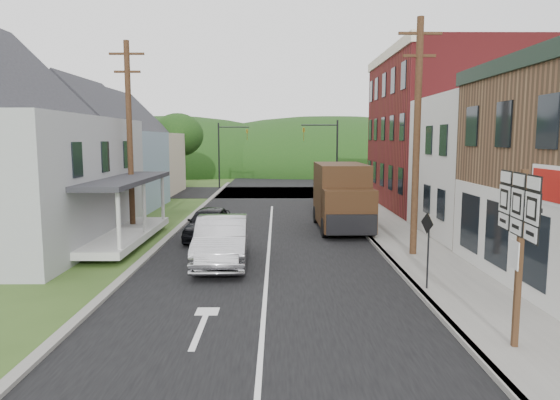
{
  "coord_description": "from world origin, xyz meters",
  "views": [
    {
      "loc": [
        0.36,
        -15.34,
        4.57
      ],
      "look_at": [
        0.46,
        3.86,
        2.2
      ],
      "focal_mm": 32.0,
      "sensor_mm": 36.0,
      "label": 1
    }
  ],
  "objects_px": {
    "delivery_van": "(342,197)",
    "warning_sign": "(428,240)",
    "dark_sedan": "(209,223)",
    "route_sign_cluster": "(518,233)",
    "silver_sedan": "(222,241)"
  },
  "relations": [
    {
      "from": "route_sign_cluster",
      "to": "warning_sign",
      "type": "xyz_separation_m",
      "value": [
        -0.61,
        4.16,
        -1.0
      ]
    },
    {
      "from": "warning_sign",
      "to": "delivery_van",
      "type": "bearing_deg",
      "value": 79.48
    },
    {
      "from": "delivery_van",
      "to": "route_sign_cluster",
      "type": "height_order",
      "value": "route_sign_cluster"
    },
    {
      "from": "silver_sedan",
      "to": "route_sign_cluster",
      "type": "xyz_separation_m",
      "value": [
        7.06,
        -7.69,
        1.75
      ]
    },
    {
      "from": "silver_sedan",
      "to": "delivery_van",
      "type": "distance_m",
      "value": 8.71
    },
    {
      "from": "silver_sedan",
      "to": "warning_sign",
      "type": "relative_size",
      "value": 2.28
    },
    {
      "from": "delivery_van",
      "to": "route_sign_cluster",
      "type": "xyz_separation_m",
      "value": [
        1.79,
        -14.57,
        0.94
      ]
    },
    {
      "from": "silver_sedan",
      "to": "warning_sign",
      "type": "bearing_deg",
      "value": -31.25
    },
    {
      "from": "delivery_van",
      "to": "warning_sign",
      "type": "height_order",
      "value": "delivery_van"
    },
    {
      "from": "delivery_van",
      "to": "silver_sedan",
      "type": "bearing_deg",
      "value": -128.44
    },
    {
      "from": "dark_sedan",
      "to": "delivery_van",
      "type": "xyz_separation_m",
      "value": [
        6.37,
        2.31,
        0.94
      ]
    },
    {
      "from": "delivery_van",
      "to": "route_sign_cluster",
      "type": "distance_m",
      "value": 14.71
    },
    {
      "from": "dark_sedan",
      "to": "warning_sign",
      "type": "distance_m",
      "value": 11.11
    },
    {
      "from": "delivery_van",
      "to": "warning_sign",
      "type": "bearing_deg",
      "value": -84.5
    },
    {
      "from": "silver_sedan",
      "to": "warning_sign",
      "type": "height_order",
      "value": "warning_sign"
    }
  ]
}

